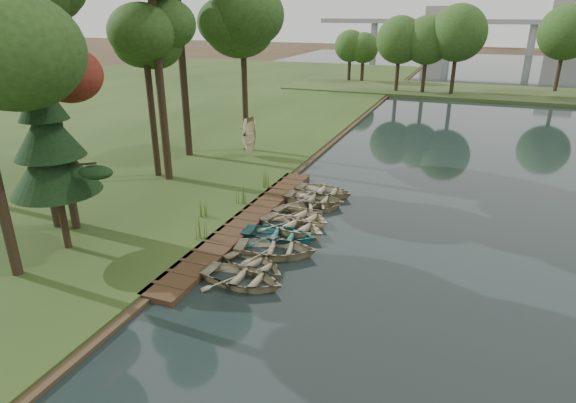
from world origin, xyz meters
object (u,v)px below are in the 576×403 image
(pine_tree, at_px, (50,147))
(stored_rowboat, at_px, (250,152))
(rowboat_2, at_px, (276,247))
(rowboat_0, at_px, (242,276))
(boardwalk, at_px, (246,222))
(rowboat_1, at_px, (254,263))

(pine_tree, bearing_deg, stored_rowboat, 85.35)
(rowboat_2, relative_size, pine_tree, 0.49)
(rowboat_0, bearing_deg, rowboat_2, -2.51)
(rowboat_0, bearing_deg, pine_tree, 95.79)
(rowboat_0, distance_m, pine_tree, 9.94)
(rowboat_0, distance_m, rowboat_2, 2.87)
(boardwalk, distance_m, rowboat_2, 3.87)
(boardwalk, distance_m, pine_tree, 9.88)
(rowboat_2, height_order, stored_rowboat, stored_rowboat)
(rowboat_2, distance_m, stored_rowboat, 15.57)
(rowboat_2, bearing_deg, rowboat_0, 162.29)
(boardwalk, xyz_separation_m, rowboat_2, (2.81, -2.64, 0.29))
(pine_tree, bearing_deg, rowboat_2, 19.42)
(rowboat_1, bearing_deg, rowboat_2, 7.55)
(stored_rowboat, bearing_deg, rowboat_1, -145.08)
(boardwalk, xyz_separation_m, stored_rowboat, (-4.90, 10.88, 0.45))
(pine_tree, bearing_deg, boardwalk, 43.00)
(rowboat_0, bearing_deg, boardwalk, 28.05)
(rowboat_1, bearing_deg, boardwalk, 49.90)
(rowboat_1, xyz_separation_m, stored_rowboat, (-7.36, 15.13, 0.23))
(rowboat_0, bearing_deg, stored_rowboat, 27.87)
(pine_tree, bearing_deg, rowboat_0, 2.27)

